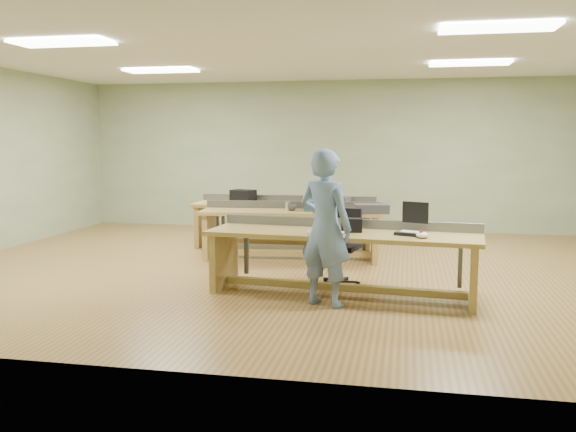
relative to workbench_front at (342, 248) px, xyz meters
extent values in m
plane|color=olive|center=(-0.88, 1.35, -0.56)|extent=(10.00, 10.00, 0.00)
plane|color=silver|center=(-0.88, 1.35, 2.44)|extent=(10.00, 10.00, 0.00)
cube|color=#9BAA81|center=(-0.88, 5.35, 0.94)|extent=(10.00, 0.04, 3.00)
cube|color=#9BAA81|center=(-0.88, -2.65, 0.94)|extent=(10.00, 0.04, 3.00)
cube|color=white|center=(-3.38, -0.15, 2.41)|extent=(1.20, 0.50, 0.03)
cube|color=white|center=(-3.38, 2.85, 2.41)|extent=(1.20, 0.50, 0.03)
cube|color=white|center=(1.62, -0.15, 2.41)|extent=(1.20, 0.50, 0.03)
cube|color=white|center=(1.62, 2.85, 2.41)|extent=(1.20, 0.50, 0.03)
cube|color=#AF904A|center=(0.00, -0.04, 0.16)|extent=(3.21, 1.14, 0.05)
cube|color=#AF904A|center=(-1.47, 0.10, -0.21)|extent=(0.15, 0.74, 0.70)
cube|color=#AF904A|center=(1.46, -0.18, -0.21)|extent=(0.15, 0.74, 0.70)
cube|color=#AF904A|center=(0.00, -0.04, -0.46)|extent=(2.84, 0.37, 0.08)
cube|color=#56585E|center=(0.03, 0.34, 0.24)|extent=(3.14, 0.38, 0.11)
cube|color=#AF904A|center=(-1.00, 2.01, 0.16)|extent=(2.78, 0.97, 0.05)
cube|color=#AF904A|center=(-2.26, 1.90, -0.21)|extent=(0.13, 0.63, 0.70)
cube|color=#AF904A|center=(0.26, 2.12, -0.21)|extent=(0.13, 0.63, 0.70)
cube|color=#AF904A|center=(-1.00, 2.01, -0.46)|extent=(2.43, 0.31, 0.08)
cube|color=#56585E|center=(-1.03, 2.33, 0.24)|extent=(2.73, 0.32, 0.11)
cube|color=#AF904A|center=(-1.30, 2.98, 0.16)|extent=(3.06, 0.82, 0.05)
cube|color=#AF904A|center=(-2.73, 2.97, -0.21)|extent=(0.08, 0.71, 0.70)
cube|color=#AF904A|center=(0.12, 2.98, -0.21)|extent=(0.08, 0.71, 0.70)
cube|color=#AF904A|center=(-1.30, 2.98, -0.46)|extent=(2.76, 0.11, 0.08)
cube|color=#56585E|center=(-1.31, 3.34, 0.24)|extent=(3.06, 0.09, 0.11)
imported|color=#677DA8|center=(-0.14, -0.49, 0.30)|extent=(0.74, 0.63, 1.72)
cube|color=black|center=(0.78, -0.09, 0.20)|extent=(0.38, 0.35, 0.03)
cube|color=black|center=(0.82, 0.02, 0.43)|extent=(0.29, 0.13, 0.24)
cube|color=beige|center=(-0.16, -0.20, 0.20)|extent=(0.43, 0.18, 0.02)
ellipsoid|color=white|center=(0.90, -0.29, 0.22)|extent=(0.18, 0.20, 0.07)
cube|color=black|center=(0.10, 0.00, 0.27)|extent=(0.26, 0.19, 0.16)
cylinder|color=black|center=(-0.09, 0.45, -0.33)|extent=(0.06, 0.06, 0.47)
cube|color=black|center=(-0.09, 0.45, -0.07)|extent=(0.53, 0.53, 0.06)
cube|color=black|center=(-0.04, 0.66, 0.19)|extent=(0.43, 0.14, 0.41)
cylinder|color=black|center=(-0.09, 0.45, -0.53)|extent=(0.61, 0.61, 0.06)
cube|color=#164148|center=(-0.60, 2.11, 0.26)|extent=(0.49, 0.40, 0.15)
cube|color=#323234|center=(0.22, 1.91, 0.25)|extent=(0.54, 0.40, 0.13)
imported|color=#323234|center=(-0.98, 2.00, 0.24)|extent=(0.17, 0.17, 0.11)
cylinder|color=#BCBCC1|center=(-1.04, 2.00, 0.25)|extent=(0.09, 0.09, 0.13)
cube|color=black|center=(-2.02, 3.01, 0.30)|extent=(0.45, 0.38, 0.22)
cube|color=#323234|center=(-0.38, 3.07, 0.25)|extent=(0.39, 0.34, 0.13)
camera|label=1|loc=(0.72, -6.99, 1.24)|focal=38.00mm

